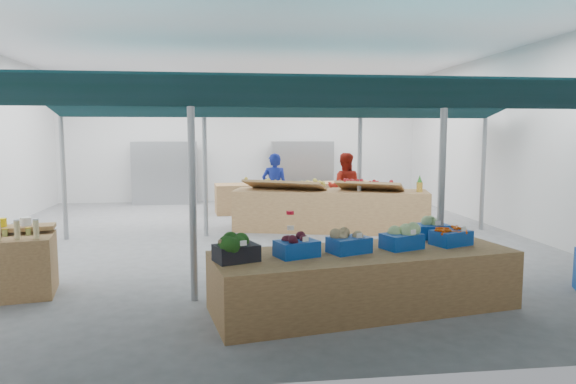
{
  "coord_description": "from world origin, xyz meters",
  "views": [
    {
      "loc": [
        -0.56,
        -10.94,
        2.27
      ],
      "look_at": [
        0.59,
        -1.6,
        1.2
      ],
      "focal_mm": 32.0,
      "sensor_mm": 36.0,
      "label": 1
    }
  ],
  "objects_px": {
    "vendor_left": "(275,189)",
    "vendor_right": "(344,188)",
    "fruit_counter": "(330,211)",
    "veg_counter": "(364,280)"
  },
  "relations": [
    {
      "from": "vendor_left",
      "to": "vendor_right",
      "type": "relative_size",
      "value": 1.0
    },
    {
      "from": "veg_counter",
      "to": "fruit_counter",
      "type": "bearing_deg",
      "value": 72.41
    },
    {
      "from": "veg_counter",
      "to": "vendor_left",
      "type": "bearing_deg",
      "value": 84.17
    },
    {
      "from": "fruit_counter",
      "to": "vendor_right",
      "type": "xyz_separation_m",
      "value": [
        0.6,
        1.1,
        0.42
      ]
    },
    {
      "from": "fruit_counter",
      "to": "vendor_right",
      "type": "height_order",
      "value": "vendor_right"
    },
    {
      "from": "vendor_left",
      "to": "vendor_right",
      "type": "distance_m",
      "value": 1.8
    },
    {
      "from": "fruit_counter",
      "to": "vendor_left",
      "type": "xyz_separation_m",
      "value": [
        -1.2,
        1.1,
        0.42
      ]
    },
    {
      "from": "veg_counter",
      "to": "vendor_right",
      "type": "height_order",
      "value": "vendor_right"
    },
    {
      "from": "veg_counter",
      "to": "vendor_right",
      "type": "relative_size",
      "value": 2.18
    },
    {
      "from": "fruit_counter",
      "to": "veg_counter",
      "type": "bearing_deg",
      "value": -83.09
    }
  ]
}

